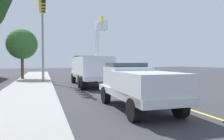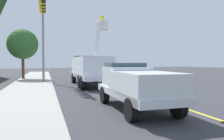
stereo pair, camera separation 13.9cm
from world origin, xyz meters
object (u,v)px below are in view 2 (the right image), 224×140
(utility_bucket_truck, at_px, (90,67))
(traffic_cone_mid_front, at_px, (103,78))
(service_pickup_truck, at_px, (136,84))
(passing_minivan, at_px, (119,71))
(traffic_signal_mast, at_px, (43,19))

(utility_bucket_truck, relative_size, traffic_cone_mid_front, 9.95)
(service_pickup_truck, distance_m, passing_minivan, 18.34)
(utility_bucket_truck, xyz_separation_m, passing_minivan, (6.34, -5.86, -0.63))
(traffic_cone_mid_front, bearing_deg, utility_bucket_truck, 142.03)
(service_pickup_truck, xyz_separation_m, traffic_signal_mast, (13.03, 2.40, 4.97))
(service_pickup_truck, xyz_separation_m, traffic_cone_mid_front, (13.59, -3.73, -0.70))
(utility_bucket_truck, xyz_separation_m, service_pickup_truck, (-10.53, 1.34, -0.48))
(passing_minivan, height_order, traffic_signal_mast, traffic_signal_mast)
(utility_bucket_truck, bearing_deg, traffic_cone_mid_front, -37.97)
(utility_bucket_truck, height_order, passing_minivan, utility_bucket_truck)
(passing_minivan, bearing_deg, service_pickup_truck, 156.88)
(traffic_cone_mid_front, distance_m, traffic_signal_mast, 8.37)
(utility_bucket_truck, height_order, traffic_signal_mast, traffic_signal_mast)
(passing_minivan, xyz_separation_m, traffic_signal_mast, (-3.83, 9.60, 5.12))
(traffic_signal_mast, bearing_deg, passing_minivan, -68.22)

